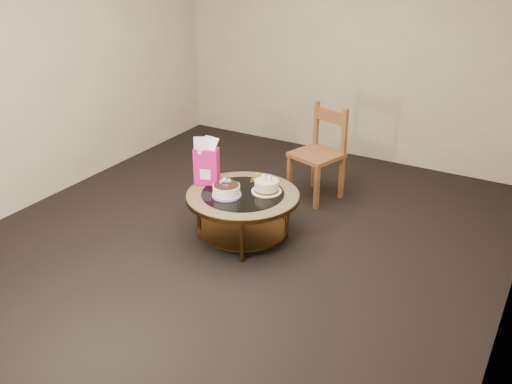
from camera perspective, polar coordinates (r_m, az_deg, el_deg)
The scene contains 8 objects.
ground at distance 5.26m, azimuth -1.29°, elevation -4.63°, with size 5.00×5.00×0.00m, color black.
room_walls at distance 4.69m, azimuth -1.47°, elevation 11.95°, with size 4.52×5.02×2.61m.
coffee_table at distance 5.08m, azimuth -1.33°, elevation -0.93°, with size 1.02×1.02×0.46m.
decorated_cake at distance 4.98m, azimuth -2.97°, elevation 0.13°, with size 0.26×0.26×0.15m.
cream_cake at distance 5.05m, azimuth 1.06°, elevation 0.58°, with size 0.27×0.27×0.17m.
gift_bag at distance 5.19m, azimuth -4.98°, elevation 3.10°, with size 0.24×0.21×0.44m.
pillar_candle at distance 5.28m, azimuth 0.05°, elevation 1.38°, with size 0.11×0.11×0.08m.
dining_chair at distance 5.90m, azimuth 6.35°, elevation 3.92°, with size 0.56×0.56×0.97m.
Camera 1 is at (2.38, -3.89, 2.62)m, focal length 40.00 mm.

